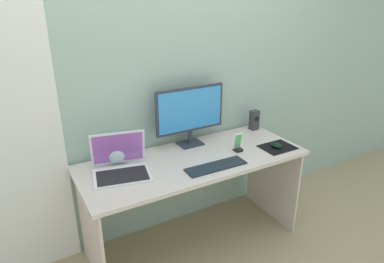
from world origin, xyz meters
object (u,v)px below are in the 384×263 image
Objects in this scene: monitor at (190,113)px; phone_in_dock at (238,145)px; speaker_right at (254,120)px; mouse at (276,145)px; laptop at (121,166)px; keyboard_external at (216,166)px; fishbowl at (116,151)px.

monitor reaches higher than phone_in_dock.
speaker_right is 0.47m from phone_in_dock.
mouse is at bearing -19.71° from phone_in_dock.
laptop is 4.06× the size of mouse.
keyboard_external is 3.06× the size of phone_in_dock.
monitor is 5.51× the size of mouse.
speaker_right is 0.99× the size of fishbowl.
phone_in_dock is (0.24, -0.27, -0.21)m from monitor.
speaker_right is at bearing 33.59° from keyboard_external.
monitor is 3.95× the size of phone_in_dock.
phone_in_dock is (0.28, 0.13, 0.04)m from keyboard_external.
mouse is at bearing -104.01° from speaker_right.
fishbowl is 1.67× the size of mouse.
monitor is at bearing 133.70° from mouse.
fishbowl is 1.17m from mouse.
mouse is at bearing -9.76° from laptop.
fishbowl reaches higher than mouse.
monitor is 0.64m from speaker_right.
speaker_right is at bearing 0.60° from monitor.
laptop is at bearing 159.80° from keyboard_external.
monitor is 0.48m from keyboard_external.
keyboard_external is at bearing -94.41° from monitor.
monitor reaches higher than keyboard_external.
speaker_right is 0.77m from keyboard_external.
speaker_right is 0.40m from mouse.
speaker_right is 1.20m from fishbowl.
mouse reaches higher than keyboard_external.
phone_in_dock is (-0.38, -0.28, -0.03)m from speaker_right.
phone_in_dock is at bearing -143.40° from speaker_right.
speaker_right is at bearing 0.60° from fishbowl.
keyboard_external is at bearing -21.51° from laptop.
mouse is (1.13, -0.19, -0.03)m from laptop.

